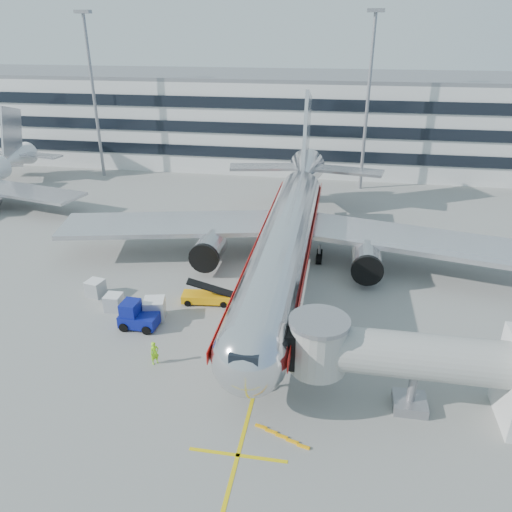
% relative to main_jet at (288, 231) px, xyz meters
% --- Properties ---
extents(ground, '(180.00, 180.00, 0.00)m').
position_rel_main_jet_xyz_m(ground, '(0.00, -11.72, -4.23)').
color(ground, gray).
rests_on(ground, ground).
extents(lead_in_line, '(0.25, 70.00, 0.01)m').
position_rel_main_jet_xyz_m(lead_in_line, '(0.00, -1.72, -4.23)').
color(lead_in_line, yellow).
rests_on(lead_in_line, ground).
extents(stop_bar, '(6.00, 0.25, 0.01)m').
position_rel_main_jet_xyz_m(stop_bar, '(0.00, -25.72, -4.23)').
color(stop_bar, yellow).
rests_on(stop_bar, ground).
extents(main_jet, '(50.95, 48.70, 16.06)m').
position_rel_main_jet_xyz_m(main_jet, '(0.00, 0.00, 0.00)').
color(main_jet, silver).
rests_on(main_jet, ground).
extents(jet_bridge, '(17.80, 4.50, 7.00)m').
position_rel_main_jet_xyz_m(jet_bridge, '(12.18, -19.72, -0.36)').
color(jet_bridge, silver).
rests_on(jet_bridge, ground).
extents(terminal, '(150.00, 24.25, 15.60)m').
position_rel_main_jet_xyz_m(terminal, '(0.00, 46.23, 3.57)').
color(terminal, silver).
rests_on(terminal, ground).
extents(light_mast_west, '(2.40, 1.20, 25.45)m').
position_rel_main_jet_xyz_m(light_mast_west, '(-35.00, 30.28, 10.64)').
color(light_mast_west, gray).
rests_on(light_mast_west, ground).
extents(light_mast_centre, '(2.40, 1.20, 25.45)m').
position_rel_main_jet_xyz_m(light_mast_centre, '(8.00, 30.28, 10.64)').
color(light_mast_centre, gray).
rests_on(light_mast_centre, ground).
extents(belt_loader, '(4.82, 2.12, 2.27)m').
position_rel_main_jet_xyz_m(belt_loader, '(-6.50, -8.51, -3.59)').
color(belt_loader, '#FFAA0A').
rests_on(belt_loader, ground).
extents(baggage_tug, '(3.24, 2.15, 2.38)m').
position_rel_main_jet_xyz_m(baggage_tug, '(-11.26, -13.50, -3.20)').
color(baggage_tug, navy).
rests_on(baggage_tug, ground).
extents(cargo_container_left, '(1.73, 1.73, 1.56)m').
position_rel_main_jet_xyz_m(cargo_container_left, '(-17.21, -8.99, -3.45)').
color(cargo_container_left, '#B7BABF').
rests_on(cargo_container_left, ground).
extents(cargo_container_right, '(1.46, 1.46, 1.53)m').
position_rel_main_jet_xyz_m(cargo_container_right, '(-14.37, -11.18, -3.47)').
color(cargo_container_right, '#B7BABF').
rests_on(cargo_container_right, ground).
extents(cargo_container_front, '(2.10, 2.10, 1.87)m').
position_rel_main_jet_xyz_m(cargo_container_front, '(-10.25, -11.89, -3.30)').
color(cargo_container_front, '#B7BABF').
rests_on(cargo_container_front, ground).
extents(ramp_worker, '(0.80, 0.80, 1.87)m').
position_rel_main_jet_xyz_m(ramp_worker, '(-7.98, -18.04, -3.30)').
color(ramp_worker, '#96F119').
rests_on(ramp_worker, ground).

